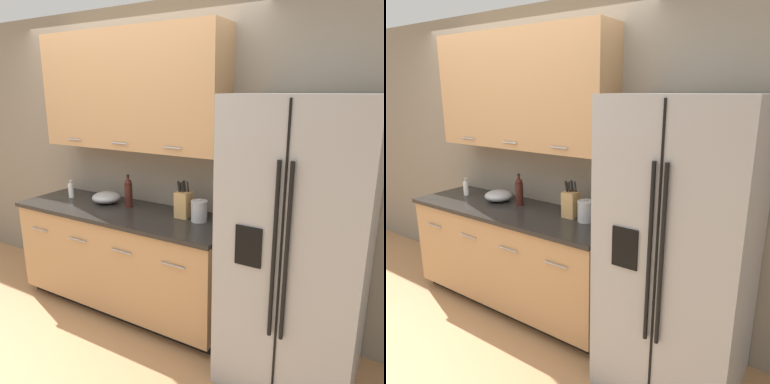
# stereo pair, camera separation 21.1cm
# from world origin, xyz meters

# --- Properties ---
(ground_plane) EXTENTS (14.00, 14.00, 0.00)m
(ground_plane) POSITION_xyz_m (0.00, 0.00, 0.00)
(ground_plane) COLOR #B27F51
(wall_back) EXTENTS (10.00, 0.39, 2.60)m
(wall_back) POSITION_xyz_m (0.04, 1.21, 1.47)
(wall_back) COLOR gray
(wall_back) RESTS_ON ground_plane
(counter_unit) EXTENTS (2.00, 0.64, 0.92)m
(counter_unit) POSITION_xyz_m (0.13, 0.92, 0.47)
(counter_unit) COLOR black
(counter_unit) RESTS_ON ground_plane
(refrigerator) EXTENTS (0.85, 0.80, 1.89)m
(refrigerator) POSITION_xyz_m (1.65, 0.85, 0.94)
(refrigerator) COLOR #9E9EA0
(refrigerator) RESTS_ON ground_plane
(knife_block) EXTENTS (0.11, 0.12, 0.30)m
(knife_block) POSITION_xyz_m (0.68, 1.02, 1.03)
(knife_block) COLOR tan
(knife_block) RESTS_ON counter_unit
(wine_bottle) EXTENTS (0.07, 0.07, 0.29)m
(wine_bottle) POSITION_xyz_m (0.11, 1.02, 1.05)
(wine_bottle) COLOR #3D1914
(wine_bottle) RESTS_ON counter_unit
(soap_dispenser) EXTENTS (0.05, 0.05, 0.17)m
(soap_dispenser) POSITION_xyz_m (-0.56, 0.97, 0.99)
(soap_dispenser) COLOR white
(soap_dispenser) RESTS_ON counter_unit
(steel_canister) EXTENTS (0.13, 0.13, 0.18)m
(steel_canister) POSITION_xyz_m (0.83, 1.00, 1.00)
(steel_canister) COLOR #B7B7BA
(steel_canister) RESTS_ON counter_unit
(mixing_bowl) EXTENTS (0.26, 0.26, 0.10)m
(mixing_bowl) POSITION_xyz_m (-0.14, 1.01, 0.97)
(mixing_bowl) COLOR #A3A3A5
(mixing_bowl) RESTS_ON counter_unit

